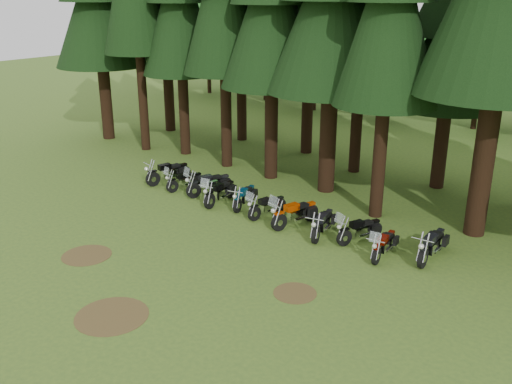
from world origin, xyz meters
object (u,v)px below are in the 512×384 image
Objects in this scene: motorcycle_6 at (295,214)px; motorcycle_8 at (360,230)px; motorcycle_9 at (384,245)px; motorcycle_2 at (209,184)px; motorcycle_5 at (267,207)px; motorcycle_7 at (323,224)px; motorcycle_0 at (169,173)px; motorcycle_1 at (185,181)px; motorcycle_3 at (220,193)px; motorcycle_10 at (432,246)px; motorcycle_4 at (244,197)px.

motorcycle_6 reaches higher than motorcycle_8.
motorcycle_2 is at bearing 168.23° from motorcycle_9.
motorcycle_7 is at bearing 6.48° from motorcycle_5.
motorcycle_9 is at bearing 10.93° from motorcycle_0.
motorcycle_5 is 4.31m from motorcycle_8.
motorcycle_1 is 8.07m from motorcycle_7.
motorcycle_5 is 0.95× the size of motorcycle_7.
motorcycle_3 is 2.64m from motorcycle_5.
motorcycle_3 is at bearing -156.83° from motorcycle_8.
motorcycle_9 is (1.31, -0.61, -0.01)m from motorcycle_8.
motorcycle_3 reaches higher than motorcycle_0.
motorcycle_8 is (2.81, 0.28, -0.06)m from motorcycle_6.
motorcycle_1 is 0.87× the size of motorcycle_3.
motorcycle_6 is 1.09× the size of motorcycle_7.
motorcycle_1 is 1.41m from motorcycle_2.
motorcycle_0 is 3.92m from motorcycle_3.
motorcycle_3 is at bearing 7.48° from motorcycle_1.
motorcycle_1 is 9.48m from motorcycle_8.
motorcycle_10 is at bearing 14.55° from motorcycle_5.
motorcycle_2 is 6.69m from motorcycle_7.
motorcycle_2 is at bearing 159.92° from motorcycle_4.
motorcycle_1 is at bearing 165.88° from motorcycle_3.
motorcycle_3 is (2.53, -0.31, 0.06)m from motorcycle_1.
motorcycle_5 is 1.50m from motorcycle_6.
motorcycle_10 reaches higher than motorcycle_4.
motorcycle_8 is at bearing -16.76° from motorcycle_4.
motorcycle_2 is 1.12× the size of motorcycle_9.
motorcycle_0 is at bearing 169.41° from motorcycle_9.
motorcycle_10 is (7.03, 0.49, 0.06)m from motorcycle_5.
motorcycle_7 is 1.05× the size of motorcycle_9.
motorcycle_10 is (5.54, 0.58, -0.02)m from motorcycle_6.
motorcycle_8 reaches higher than motorcycle_4.
motorcycle_1 is 6.67m from motorcycle_6.
motorcycle_6 is at bearing 11.51° from motorcycle_1.
motorcycle_0 is 1.17× the size of motorcycle_1.
motorcycle_9 is at bearing -3.68° from motorcycle_8.
motorcycle_6 is at bearing -153.18° from motorcycle_8.
motorcycle_5 is 0.87× the size of motorcycle_10.
motorcycle_7 is at bearing 10.21° from motorcycle_6.
motorcycle_7 is (5.53, -0.15, -0.02)m from motorcycle_3.
motorcycle_6 is 1.15× the size of motorcycle_8.
motorcycle_2 is 1.14× the size of motorcycle_4.
motorcycle_3 reaches higher than motorcycle_4.
motorcycle_2 is 9.43m from motorcycle_9.
motorcycle_3 is at bearing -168.11° from motorcycle_5.
motorcycle_0 is 9.43m from motorcycle_7.
motorcycle_5 is at bearing -26.49° from motorcycle_4.
motorcycle_1 is 0.84× the size of motorcycle_6.
motorcycle_1 reaches higher than motorcycle_0.
motorcycle_3 reaches higher than motorcycle_8.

